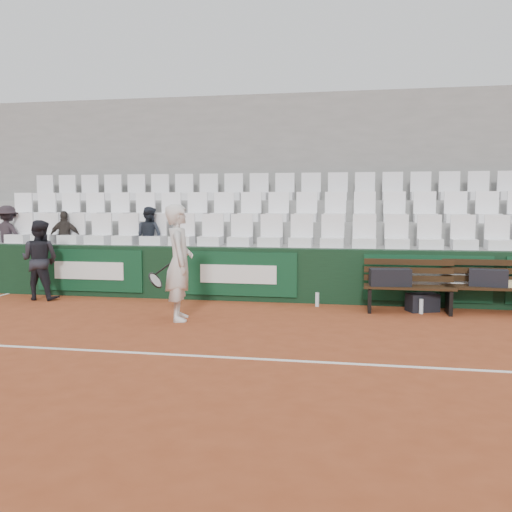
# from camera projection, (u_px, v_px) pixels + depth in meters

# --- Properties ---
(ground) EXTENTS (80.00, 80.00, 0.00)m
(ground) POSITION_uv_depth(u_px,v_px,m) (187.00, 356.00, 6.90)
(ground) COLOR brown
(ground) RESTS_ON ground
(court_baseline) EXTENTS (18.00, 0.06, 0.01)m
(court_baseline) POSITION_uv_depth(u_px,v_px,m) (187.00, 355.00, 6.90)
(court_baseline) COLOR white
(court_baseline) RESTS_ON ground
(back_barrier) EXTENTS (18.00, 0.34, 1.00)m
(back_barrier) POSITION_uv_depth(u_px,v_px,m) (254.00, 274.00, 10.75)
(back_barrier) COLOR black
(back_barrier) RESTS_ON ground
(grandstand_tier_front) EXTENTS (18.00, 0.95, 1.00)m
(grandstand_tier_front) POSITION_uv_depth(u_px,v_px,m) (257.00, 270.00, 11.38)
(grandstand_tier_front) COLOR #959593
(grandstand_tier_front) RESTS_ON ground
(grandstand_tier_mid) EXTENTS (18.00, 0.95, 1.45)m
(grandstand_tier_mid) POSITION_uv_depth(u_px,v_px,m) (265.00, 255.00, 12.29)
(grandstand_tier_mid) COLOR gray
(grandstand_tier_mid) RESTS_ON ground
(grandstand_tier_back) EXTENTS (18.00, 0.95, 1.90)m
(grandstand_tier_back) POSITION_uv_depth(u_px,v_px,m) (272.00, 242.00, 13.20)
(grandstand_tier_back) COLOR gray
(grandstand_tier_back) RESTS_ON ground
(grandstand_rear_wall) EXTENTS (18.00, 0.30, 4.40)m
(grandstand_rear_wall) POSITION_uv_depth(u_px,v_px,m) (276.00, 188.00, 13.69)
(grandstand_rear_wall) COLOR gray
(grandstand_rear_wall) RESTS_ON ground
(seat_row_front) EXTENTS (11.90, 0.44, 0.63)m
(seat_row_front) POSITION_uv_depth(u_px,v_px,m) (255.00, 230.00, 11.13)
(seat_row_front) COLOR white
(seat_row_front) RESTS_ON grandstand_tier_front
(seat_row_mid) EXTENTS (11.90, 0.44, 0.63)m
(seat_row_mid) POSITION_uv_depth(u_px,v_px,m) (263.00, 207.00, 12.02)
(seat_row_mid) COLOR white
(seat_row_mid) RESTS_ON grandstand_tier_mid
(seat_row_back) EXTENTS (11.90, 0.44, 0.63)m
(seat_row_back) POSITION_uv_depth(u_px,v_px,m) (271.00, 186.00, 12.91)
(seat_row_back) COLOR silver
(seat_row_back) RESTS_ON grandstand_tier_back
(bench_left) EXTENTS (1.50, 0.56, 0.45)m
(bench_left) POSITION_uv_depth(u_px,v_px,m) (409.00, 299.00, 9.60)
(bench_left) COLOR black
(bench_left) RESTS_ON ground
(bench_right) EXTENTS (1.50, 0.56, 0.45)m
(bench_right) POSITION_uv_depth(u_px,v_px,m) (489.00, 300.00, 9.54)
(bench_right) COLOR black
(bench_right) RESTS_ON ground
(sports_bag_left) EXTENTS (0.71, 0.38, 0.29)m
(sports_bag_left) POSITION_uv_depth(u_px,v_px,m) (390.00, 277.00, 9.60)
(sports_bag_left) COLOR black
(sports_bag_left) RESTS_ON bench_left
(sports_bag_right) EXTENTS (0.65, 0.38, 0.28)m
(sports_bag_right) POSITION_uv_depth(u_px,v_px,m) (488.00, 278.00, 9.55)
(sports_bag_right) COLOR black
(sports_bag_right) RESTS_ON bench_right
(towel) EXTENTS (0.39, 0.30, 0.10)m
(towel) POSITION_uv_depth(u_px,v_px,m) (507.00, 284.00, 9.50)
(towel) COLOR beige
(towel) RESTS_ON bench_right
(sports_bag_ground) EXTENTS (0.58, 0.47, 0.31)m
(sports_bag_ground) POSITION_uv_depth(u_px,v_px,m) (422.00, 302.00, 9.70)
(sports_bag_ground) COLOR black
(sports_bag_ground) RESTS_ON ground
(water_bottle_near) EXTENTS (0.07, 0.07, 0.25)m
(water_bottle_near) POSITION_uv_depth(u_px,v_px,m) (317.00, 299.00, 10.16)
(water_bottle_near) COLOR silver
(water_bottle_near) RESTS_ON ground
(water_bottle_far) EXTENTS (0.07, 0.07, 0.25)m
(water_bottle_far) POSITION_uv_depth(u_px,v_px,m) (421.00, 306.00, 9.49)
(water_bottle_far) COLOR silver
(water_bottle_far) RESTS_ON ground
(tennis_player) EXTENTS (0.80, 0.76, 1.83)m
(tennis_player) POSITION_uv_depth(u_px,v_px,m) (179.00, 263.00, 8.93)
(tennis_player) COLOR silver
(tennis_player) RESTS_ON ground
(ball_kid) EXTENTS (0.74, 0.58, 1.52)m
(ball_kid) POSITION_uv_depth(u_px,v_px,m) (40.00, 260.00, 10.85)
(ball_kid) COLOR black
(ball_kid) RESTS_ON ground
(spectator_a) EXTENTS (0.84, 0.54, 1.24)m
(spectator_a) POSITION_uv_depth(u_px,v_px,m) (7.00, 213.00, 12.15)
(spectator_a) COLOR black
(spectator_a) RESTS_ON grandstand_tier_front
(spectator_b) EXTENTS (0.71, 0.45, 1.13)m
(spectator_b) POSITION_uv_depth(u_px,v_px,m) (64.00, 216.00, 11.91)
(spectator_b) COLOR #2F2925
(spectator_b) RESTS_ON grandstand_tier_front
(spectator_c) EXTENTS (0.71, 0.64, 1.22)m
(spectator_c) POSITION_uv_depth(u_px,v_px,m) (149.00, 214.00, 11.56)
(spectator_c) COLOR #202630
(spectator_c) RESTS_ON grandstand_tier_front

